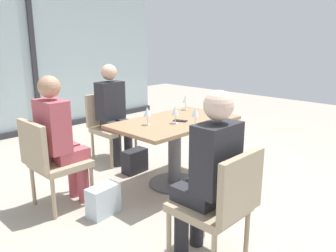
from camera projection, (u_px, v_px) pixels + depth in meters
name	position (u px, v px, depth m)	size (l,w,h in m)	color
ground_plane	(174.00, 184.00, 3.81)	(12.00, 12.00, 0.00)	#A89E8E
window_wall_backdrop	(33.00, 60.00, 5.65)	(5.09, 0.10, 2.70)	#A3B7BC
dining_table_main	(175.00, 138.00, 3.67)	(1.33, 0.79, 0.73)	#997551
chair_front_left	(221.00, 202.00, 2.33)	(0.46, 0.50, 0.87)	tan
chair_far_left	(50.00, 159.00, 3.16)	(0.50, 0.46, 0.87)	tan
chair_near_window	(109.00, 123.00, 4.47)	(0.46, 0.51, 0.87)	tan
person_front_left	(209.00, 170.00, 2.36)	(0.34, 0.39, 1.26)	#28282D
person_far_left	(59.00, 135.00, 3.18)	(0.39, 0.34, 1.26)	#B24C56
person_near_window	(113.00, 109.00, 4.34)	(0.34, 0.39, 1.26)	#28282D
wine_glass_0	(175.00, 111.00, 3.46)	(0.07, 0.07, 0.18)	silver
wine_glass_1	(186.00, 99.00, 4.11)	(0.07, 0.07, 0.18)	silver
wine_glass_2	(211.00, 109.00, 3.54)	(0.07, 0.07, 0.18)	silver
wine_glass_3	(195.00, 112.00, 3.40)	(0.07, 0.07, 0.18)	silver
wine_glass_4	(147.00, 112.00, 3.40)	(0.07, 0.07, 0.18)	silver
coffee_cup	(214.00, 110.00, 3.92)	(0.08, 0.08, 0.09)	white
cell_phone_on_table	(180.00, 121.00, 3.59)	(0.07, 0.14, 0.01)	black
handbag_1	(103.00, 200.00, 3.12)	(0.30, 0.16, 0.28)	silver
handbag_2	(135.00, 161.00, 4.11)	(0.30, 0.16, 0.28)	#232328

